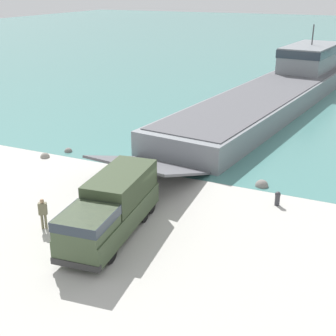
# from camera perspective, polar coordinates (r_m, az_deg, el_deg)

# --- Properties ---
(ground_plane) EXTENTS (240.00, 240.00, 0.00)m
(ground_plane) POSITION_cam_1_polar(r_m,az_deg,el_deg) (26.60, -4.34, -5.40)
(ground_plane) COLOR #B7B5AD
(water_surface) EXTENTS (240.00, 180.00, 0.01)m
(water_surface) POSITION_cam_1_polar(r_m,az_deg,el_deg) (117.75, 19.57, 14.55)
(water_surface) COLOR #477F7A
(water_surface) RESTS_ON ground_plane
(landing_craft) EXTENTS (11.98, 45.10, 7.43)m
(landing_craft) POSITION_cam_1_polar(r_m,az_deg,el_deg) (52.71, 13.77, 9.75)
(landing_craft) COLOR gray
(landing_craft) RESTS_ON ground_plane
(military_truck) EXTENTS (3.20, 7.92, 2.92)m
(military_truck) POSITION_cam_1_polar(r_m,az_deg,el_deg) (23.81, -6.95, -4.79)
(military_truck) COLOR #3D4C33
(military_truck) RESTS_ON ground_plane
(soldier_on_ramp) EXTENTS (0.50, 0.44, 1.71)m
(soldier_on_ramp) POSITION_cam_1_polar(r_m,az_deg,el_deg) (25.27, -15.00, -5.15)
(soldier_on_ramp) COLOR #6B664C
(soldier_on_ramp) RESTS_ON ground_plane
(mooring_bollard) EXTENTS (0.33, 0.33, 0.86)m
(mooring_bollard) POSITION_cam_1_polar(r_m,az_deg,el_deg) (27.87, 13.20, -3.56)
(mooring_bollard) COLOR #333338
(mooring_bollard) RESTS_ON ground_plane
(shoreline_rock_a) EXTENTS (0.84, 0.84, 0.84)m
(shoreline_rock_a) POSITION_cam_1_polar(r_m,az_deg,el_deg) (30.43, 11.35, -2.17)
(shoreline_rock_a) COLOR gray
(shoreline_rock_a) RESTS_ON ground_plane
(shoreline_rock_b) EXTENTS (0.71, 0.71, 0.71)m
(shoreline_rock_b) POSITION_cam_1_polar(r_m,az_deg,el_deg) (35.93, -14.76, 1.27)
(shoreline_rock_b) COLOR gray
(shoreline_rock_b) RESTS_ON ground_plane
(shoreline_rock_c) EXTENTS (0.62, 0.62, 0.62)m
(shoreline_rock_c) POSITION_cam_1_polar(r_m,az_deg,el_deg) (36.72, -12.05, 1.96)
(shoreline_rock_c) COLOR gray
(shoreline_rock_c) RESTS_ON ground_plane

